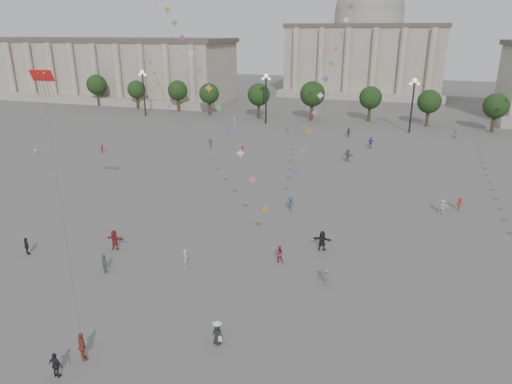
% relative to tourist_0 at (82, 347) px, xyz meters
% --- Properties ---
extents(ground, '(360.00, 360.00, 0.00)m').
position_rel_tourist_0_xyz_m(ground, '(3.65, 6.23, -0.95)').
color(ground, '#5F5B59').
rests_on(ground, ground).
extents(hall_west, '(84.00, 26.22, 17.20)m').
position_rel_tourist_0_xyz_m(hall_west, '(-71.35, 100.13, 7.47)').
color(hall_west, '#A39689').
rests_on(hall_west, ground).
extents(hall_central, '(48.30, 34.30, 35.50)m').
position_rel_tourist_0_xyz_m(hall_central, '(3.65, 135.45, 13.28)').
color(hall_central, '#A39689').
rests_on(hall_central, ground).
extents(tree_row, '(137.12, 5.12, 8.00)m').
position_rel_tourist_0_xyz_m(tree_row, '(3.65, 84.23, 4.44)').
color(tree_row, '#372B1B').
rests_on(tree_row, ground).
extents(lamp_post_far_west, '(2.00, 0.90, 10.65)m').
position_rel_tourist_0_xyz_m(lamp_post_far_west, '(-41.35, 76.23, 6.40)').
color(lamp_post_far_west, '#262628').
rests_on(lamp_post_far_west, ground).
extents(lamp_post_mid_west, '(2.00, 0.90, 10.65)m').
position_rel_tourist_0_xyz_m(lamp_post_mid_west, '(-11.35, 76.23, 6.40)').
color(lamp_post_mid_west, '#262628').
rests_on(lamp_post_mid_west, ground).
extents(lamp_post_mid_east, '(2.00, 0.90, 10.65)m').
position_rel_tourist_0_xyz_m(lamp_post_mid_east, '(18.65, 76.23, 6.40)').
color(lamp_post_mid_east, '#262628').
rests_on(lamp_post_mid_east, ground).
extents(person_crowd_0, '(1.23, 0.86, 1.94)m').
position_rel_tourist_0_xyz_m(person_crowd_0, '(12.33, 60.75, 0.01)').
color(person_crowd_0, navy).
rests_on(person_crowd_0, ground).
extents(person_crowd_1, '(0.92, 0.92, 1.50)m').
position_rel_tourist_0_xyz_m(person_crowd_1, '(-39.85, 39.37, -0.20)').
color(person_crowd_1, white).
rests_on(person_crowd_1, ground).
extents(person_crowd_2, '(0.62, 1.04, 1.57)m').
position_rel_tourist_0_xyz_m(person_crowd_2, '(-29.67, 43.19, -0.17)').
color(person_crowd_2, '#9B2A3B').
rests_on(person_crowd_2, ground).
extents(person_crowd_3, '(1.77, 0.59, 1.90)m').
position_rel_tourist_0_xyz_m(person_crowd_3, '(11.39, 19.54, -0.00)').
color(person_crowd_3, black).
rests_on(person_crowd_3, ground).
extents(person_crowd_4, '(1.62, 1.68, 1.91)m').
position_rel_tourist_0_xyz_m(person_crowd_4, '(-4.47, 68.84, 0.00)').
color(person_crowd_4, beige).
rests_on(person_crowd_4, ground).
extents(person_crowd_6, '(1.03, 0.59, 1.58)m').
position_rel_tourist_0_xyz_m(person_crowd_6, '(12.84, 13.33, -0.16)').
color(person_crowd_6, slate).
rests_on(person_crowd_6, ground).
extents(person_crowd_7, '(1.66, 1.01, 1.70)m').
position_rel_tourist_0_xyz_m(person_crowd_7, '(22.50, 32.56, -0.10)').
color(person_crowd_7, white).
rests_on(person_crowd_7, ground).
extents(person_crowd_8, '(1.15, 1.02, 1.54)m').
position_rel_tourist_0_xyz_m(person_crowd_8, '(24.44, 34.23, -0.18)').
color(person_crowd_8, maroon).
rests_on(person_crowd_8, ground).
extents(person_crowd_10, '(0.61, 0.74, 1.75)m').
position_rel_tourist_0_xyz_m(person_crowd_10, '(-17.02, 71.93, -0.08)').
color(person_crowd_10, silver).
rests_on(person_crowd_10, ground).
extents(person_crowd_12, '(1.87, 1.34, 1.95)m').
position_rel_tourist_0_xyz_m(person_crowd_12, '(9.69, 50.97, 0.02)').
color(person_crowd_12, slate).
rests_on(person_crowd_12, ground).
extents(person_crowd_13, '(0.59, 0.71, 1.67)m').
position_rel_tourist_0_xyz_m(person_crowd_13, '(0.80, 12.63, -0.12)').
color(person_crowd_13, '#BBBBB6').
rests_on(person_crowd_13, ground).
extents(person_crowd_16, '(1.09, 0.68, 1.72)m').
position_rel_tourist_0_xyz_m(person_crowd_16, '(-14.21, 52.46, -0.09)').
color(person_crowd_16, slate).
rests_on(person_crowd_16, ground).
extents(person_crowd_17, '(0.83, 1.09, 1.50)m').
position_rel_tourist_0_xyz_m(person_crowd_17, '(-7.27, 49.81, -0.21)').
color(person_crowd_17, maroon).
rests_on(person_crowd_17, ground).
extents(person_crowd_18, '(0.77, 0.88, 1.53)m').
position_rel_tourist_0_xyz_m(person_crowd_18, '(27.01, 74.23, -0.19)').
color(person_crowd_18, '#59595E').
rests_on(person_crowd_18, ground).
extents(person_crowd_19, '(1.24, 0.87, 1.75)m').
position_rel_tourist_0_xyz_m(person_crowd_19, '(7.63, 68.08, -0.08)').
color(person_crowd_19, black).
rests_on(person_crowd_19, ground).
extents(tourist_0, '(1.16, 1.06, 1.91)m').
position_rel_tourist_0_xyz_m(tourist_0, '(0.00, 0.00, 0.00)').
color(tourist_0, '#9A3F2A').
rests_on(tourist_0, ground).
extents(tourist_1, '(1.04, 0.83, 1.65)m').
position_rel_tourist_0_xyz_m(tourist_1, '(-14.05, 10.29, -0.13)').
color(tourist_1, black).
rests_on(tourist_1, ground).
extents(tourist_2, '(1.79, 0.58, 1.92)m').
position_rel_tourist_0_xyz_m(tourist_2, '(-7.04, 13.69, 0.01)').
color(tourist_2, maroon).
rests_on(tourist_2, ground).
extents(tourist_3, '(1.07, 0.93, 1.73)m').
position_rel_tourist_0_xyz_m(tourist_3, '(-5.30, 9.67, -0.09)').
color(tourist_3, slate).
rests_on(tourist_3, ground).
extents(tourist_4, '(0.99, 0.47, 1.65)m').
position_rel_tourist_0_xyz_m(tourist_4, '(-0.51, -1.74, -0.13)').
color(tourist_4, black).
rests_on(tourist_4, ground).
extents(kite_flyer_0, '(0.92, 0.82, 1.55)m').
position_rel_tourist_0_xyz_m(kite_flyer_0, '(8.19, 16.09, -0.18)').
color(kite_flyer_0, '#9D2B3A').
rests_on(kite_flyer_0, ground).
extents(kite_flyer_1, '(1.21, 1.11, 1.63)m').
position_rel_tourist_0_xyz_m(kite_flyer_1, '(6.20, 28.22, -0.14)').
color(kite_flyer_1, navy).
rests_on(kite_flyer_1, ground).
extents(hat_person, '(0.74, 0.60, 1.69)m').
position_rel_tourist_0_xyz_m(hat_person, '(7.36, 3.99, -0.15)').
color(hat_person, black).
rests_on(hat_person, ground).
extents(dragon_kite, '(8.01, 7.89, 24.70)m').
position_rel_tourist_0_xyz_m(dragon_kite, '(-13.55, 14.82, 13.75)').
color(dragon_kite, red).
rests_on(dragon_kite, ground).
extents(kite_train_west, '(38.44, 36.14, 65.58)m').
position_rel_tourist_0_xyz_m(kite_train_west, '(-12.37, 35.66, 20.86)').
color(kite_train_west, '#3F3F3F').
rests_on(kite_train_west, ground).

